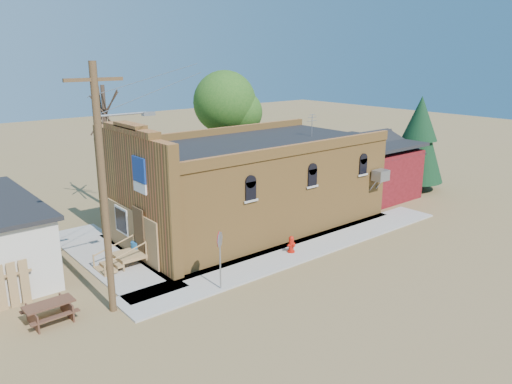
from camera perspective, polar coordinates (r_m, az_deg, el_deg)
ground at (r=22.99m, az=4.48°, el=-8.16°), size 120.00×120.00×0.00m
sidewalk_south at (r=24.54m, az=5.56°, el=-6.51°), size 19.00×2.20×0.08m
sidewalk_west at (r=24.47m, az=-16.52°, el=-7.18°), size 2.60×10.00×0.08m
brick_bar at (r=27.16m, az=-0.95°, el=0.86°), size 16.40×7.97×6.30m
red_shed at (r=34.04m, az=12.15°, el=3.40°), size 5.40×6.40×4.30m
utility_pole at (r=18.09m, az=-16.94°, el=0.63°), size 3.12×0.26×9.00m
tree_bare_near at (r=30.58m, az=-16.94°, el=8.76°), size 2.80×2.80×7.65m
tree_leafy at (r=35.44m, az=-3.59°, el=10.18°), size 4.40×4.40×8.15m
evergreen_tree at (r=36.15m, az=18.13°, el=6.00°), size 3.60×3.60×6.50m
fire_hydrant at (r=23.88m, az=4.06°, el=-5.98°), size 0.45×0.42×0.81m
stop_sign at (r=19.78m, az=-4.15°, el=-6.06°), size 0.53×0.48×2.43m
trash_barrel at (r=23.87m, az=-13.48°, el=-6.42°), size 0.51×0.51×0.77m
picnic_table at (r=19.59m, az=-22.53°, el=-12.30°), size 1.72×1.34×0.70m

